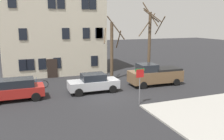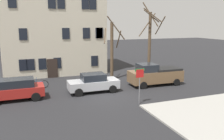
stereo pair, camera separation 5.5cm
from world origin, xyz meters
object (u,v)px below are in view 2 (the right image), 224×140
building_main (53,22)px  tree_bare_near (112,49)px  tree_bare_mid (150,40)px  car_red_wagon (15,89)px  street_sign_pole (140,80)px  bicycle_leaning (39,84)px  car_silver_sedan (93,83)px  pickup_truck_brown (155,75)px

building_main → tree_bare_near: bearing=-52.0°
tree_bare_mid → car_red_wagon: 14.95m
tree_bare_near → street_sign_pole: size_ratio=2.46×
tree_bare_mid → car_red_wagon: (-14.06, -3.93, -3.19)m
bicycle_leaning → car_red_wagon: bearing=-123.2°
tree_bare_mid → car_red_wagon: bearing=-164.4°
tree_bare_near → car_silver_sedan: bearing=-130.6°
car_silver_sedan → bicycle_leaning: car_silver_sedan is taller
tree_bare_mid → street_sign_pole: 10.09m
building_main → car_silver_sedan: (2.01, -10.18, -5.24)m
car_silver_sedan → street_sign_pole: bearing=-61.2°
building_main → car_red_wagon: (-4.29, -10.13, -5.18)m
tree_bare_near → tree_bare_mid: 4.75m
tree_bare_mid → building_main: bearing=147.6°
tree_bare_near → bicycle_leaning: 8.08m
tree_bare_mid → pickup_truck_brown: (-1.49, -3.78, -3.06)m
tree_bare_mid → tree_bare_near: bearing=-175.6°
tree_bare_near → bicycle_leaning: tree_bare_near is taller
street_sign_pole → pickup_truck_brown: bearing=48.2°
building_main → car_red_wagon: 12.16m
bicycle_leaning → tree_bare_near: bearing=5.4°
tree_bare_near → tree_bare_mid: (4.66, 0.36, 0.83)m
tree_bare_near → car_silver_sedan: 5.36m
street_sign_pole → tree_bare_near: bearing=84.3°
building_main → pickup_truck_brown: bearing=-50.3°
building_main → tree_bare_mid: (9.78, -6.20, -1.98)m
car_silver_sedan → pickup_truck_brown: pickup_truck_brown is taller
car_red_wagon → pickup_truck_brown: (12.57, 0.16, 0.14)m
car_silver_sedan → street_sign_pole: street_sign_pole is taller
car_red_wagon → building_main: bearing=67.1°
car_red_wagon → street_sign_pole: (8.61, -4.27, 1.00)m
car_red_wagon → car_silver_sedan: size_ratio=0.99×
car_red_wagon → car_silver_sedan: car_red_wagon is taller
tree_bare_mid → pickup_truck_brown: tree_bare_mid is taller
car_red_wagon → bicycle_leaning: bearing=56.8°
tree_bare_mid → street_sign_pole: size_ratio=3.02×
car_red_wagon → car_silver_sedan: (6.30, -0.05, -0.06)m
car_silver_sedan → pickup_truck_brown: bearing=1.9°
car_red_wagon → tree_bare_mid: bearing=15.6°
bicycle_leaning → tree_bare_mid: bearing=5.0°
car_silver_sedan → building_main: bearing=101.2°
tree_bare_mid → car_silver_sedan: (-7.77, -3.98, -3.26)m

